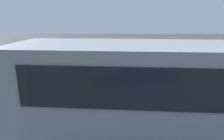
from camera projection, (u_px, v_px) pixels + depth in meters
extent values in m
plane|color=#38383D|center=(114.00, 91.00, 10.64)|extent=(80.00, 80.00, 0.00)
cube|color=#8C939E|center=(173.00, 93.00, 5.52)|extent=(9.27, 3.11, 2.80)
cube|color=black|center=(20.00, 71.00, 5.70)|extent=(0.20, 2.10, 1.23)
cube|color=black|center=(166.00, 64.00, 6.59)|extent=(7.65, 0.56, 1.01)
cube|color=black|center=(188.00, 91.00, 4.15)|extent=(7.65, 0.56, 1.01)
cube|color=orange|center=(163.00, 94.00, 6.88)|extent=(8.01, 0.58, 0.28)
torus|color=black|center=(76.00, 112.00, 7.19)|extent=(1.02, 0.39, 1.00)
cylinder|color=black|center=(170.00, 100.00, 8.41)|extent=(0.12, 0.12, 0.75)
cube|color=black|center=(169.00, 108.00, 8.55)|extent=(0.11, 0.26, 0.10)
cylinder|color=black|center=(174.00, 100.00, 8.40)|extent=(0.12, 0.12, 0.75)
cube|color=black|center=(173.00, 108.00, 8.55)|extent=(0.11, 0.26, 0.10)
cube|color=navy|center=(173.00, 85.00, 8.22)|extent=(0.39, 0.29, 0.63)
cylinder|color=navy|center=(167.00, 85.00, 8.23)|extent=(0.09, 0.09, 0.60)
sphere|color=tan|center=(167.00, 91.00, 8.31)|extent=(0.09, 0.09, 0.09)
cylinder|color=navy|center=(179.00, 85.00, 8.21)|extent=(0.09, 0.09, 0.60)
sphere|color=tan|center=(178.00, 91.00, 8.29)|extent=(0.09, 0.09, 0.09)
sphere|color=tan|center=(174.00, 75.00, 8.10)|extent=(0.23, 0.23, 0.23)
cylinder|color=#473823|center=(153.00, 96.00, 8.76)|extent=(0.13, 0.13, 0.78)
cube|color=black|center=(152.00, 104.00, 8.91)|extent=(0.13, 0.27, 0.10)
cylinder|color=#473823|center=(157.00, 96.00, 8.74)|extent=(0.13, 0.13, 0.78)
cube|color=black|center=(156.00, 104.00, 8.89)|extent=(0.13, 0.27, 0.10)
cube|color=silver|center=(156.00, 81.00, 8.56)|extent=(0.41, 0.33, 0.65)
cylinder|color=silver|center=(150.00, 81.00, 8.59)|extent=(0.10, 0.10, 0.62)
sphere|color=tan|center=(150.00, 87.00, 8.67)|extent=(0.10, 0.10, 0.09)
cylinder|color=silver|center=(161.00, 81.00, 8.52)|extent=(0.10, 0.10, 0.62)
sphere|color=tan|center=(161.00, 88.00, 8.61)|extent=(0.10, 0.10, 0.09)
sphere|color=tan|center=(156.00, 71.00, 8.44)|extent=(0.26, 0.26, 0.24)
cylinder|color=black|center=(127.00, 98.00, 8.49)|extent=(0.12, 0.12, 0.79)
cube|color=black|center=(127.00, 107.00, 8.64)|extent=(0.11, 0.26, 0.10)
cylinder|color=black|center=(131.00, 98.00, 8.48)|extent=(0.12, 0.12, 0.79)
cube|color=black|center=(131.00, 107.00, 8.64)|extent=(0.11, 0.26, 0.10)
cube|color=maroon|center=(129.00, 83.00, 8.30)|extent=(0.39, 0.29, 0.66)
cylinder|color=maroon|center=(124.00, 82.00, 8.30)|extent=(0.09, 0.09, 0.63)
sphere|color=tan|center=(124.00, 89.00, 8.39)|extent=(0.09, 0.09, 0.09)
cylinder|color=maroon|center=(135.00, 83.00, 8.28)|extent=(0.09, 0.09, 0.63)
sphere|color=tan|center=(135.00, 89.00, 8.36)|extent=(0.09, 0.09, 0.09)
sphere|color=tan|center=(130.00, 72.00, 8.17)|extent=(0.25, 0.25, 0.24)
torus|color=black|center=(99.00, 108.00, 7.98)|extent=(0.61, 0.24, 0.60)
cylinder|color=silver|center=(99.00, 108.00, 7.98)|extent=(0.14, 0.12, 0.12)
torus|color=black|center=(134.00, 111.00, 7.69)|extent=(0.61, 0.24, 0.60)
cylinder|color=silver|center=(134.00, 111.00, 7.69)|extent=(0.14, 0.14, 0.12)
cylinder|color=silver|center=(100.00, 101.00, 7.87)|extent=(0.32, 0.12, 0.67)
cube|color=white|center=(115.00, 102.00, 7.76)|extent=(0.88, 0.44, 0.36)
cube|color=black|center=(127.00, 102.00, 7.66)|extent=(0.55, 0.32, 0.20)
cylinder|color=silver|center=(123.00, 109.00, 7.61)|extent=(0.46, 0.17, 0.08)
cylinder|color=black|center=(102.00, 94.00, 7.78)|extent=(0.15, 0.58, 0.04)
torus|color=black|center=(212.00, 109.00, 7.90)|extent=(0.61, 0.22, 0.60)
cylinder|color=silver|center=(212.00, 109.00, 7.90)|extent=(0.13, 0.12, 0.12)
cylinder|color=silver|center=(214.00, 101.00, 7.82)|extent=(0.32, 0.11, 0.67)
cylinder|color=black|center=(216.00, 94.00, 7.74)|extent=(0.13, 0.58, 0.04)
torus|color=black|center=(63.00, 69.00, 13.93)|extent=(0.60, 0.35, 0.60)
cylinder|color=silver|center=(63.00, 69.00, 13.93)|extent=(0.15, 0.14, 0.12)
torus|color=black|center=(50.00, 55.00, 14.06)|extent=(0.83, 0.44, 0.85)
cylinder|color=silver|center=(50.00, 55.00, 14.06)|extent=(0.16, 0.16, 0.12)
cylinder|color=silver|center=(65.00, 66.00, 13.78)|extent=(0.63, 0.30, 0.35)
cube|color=red|center=(59.00, 60.00, 13.84)|extent=(0.90, 0.58, 0.84)
cube|color=black|center=(55.00, 55.00, 13.86)|extent=(0.56, 0.40, 0.50)
cylinder|color=silver|center=(56.00, 58.00, 14.09)|extent=(0.39, 0.22, 0.37)
cylinder|color=black|center=(67.00, 63.00, 13.65)|extent=(0.25, 0.55, 0.04)
cube|color=black|center=(61.00, 57.00, 13.72)|extent=(0.59, 0.50, 0.54)
sphere|color=red|center=(66.00, 59.00, 13.61)|extent=(0.34, 0.34, 0.26)
cylinder|color=black|center=(62.00, 60.00, 13.54)|extent=(0.46, 0.26, 0.15)
cylinder|color=black|center=(55.00, 58.00, 13.72)|extent=(0.36, 0.22, 0.36)
cylinder|color=black|center=(65.00, 59.00, 13.86)|extent=(0.46, 0.26, 0.15)
cylinder|color=black|center=(58.00, 57.00, 14.04)|extent=(0.36, 0.22, 0.36)
cube|color=orange|center=(88.00, 70.00, 14.94)|extent=(0.34, 0.34, 0.03)
cone|color=orange|center=(88.00, 66.00, 14.85)|extent=(0.26, 0.26, 0.60)
cylinder|color=white|center=(88.00, 66.00, 14.86)|extent=(0.19, 0.19, 0.07)
cube|color=white|center=(204.00, 90.00, 10.77)|extent=(0.25, 4.85, 0.01)
cube|color=white|center=(159.00, 90.00, 10.79)|extent=(0.24, 4.40, 0.01)
cube|color=white|center=(115.00, 90.00, 10.81)|extent=(0.25, 4.73, 0.01)
cube|color=white|center=(70.00, 90.00, 10.82)|extent=(0.26, 4.98, 0.01)
cube|color=white|center=(26.00, 90.00, 10.84)|extent=(0.21, 3.50, 0.01)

